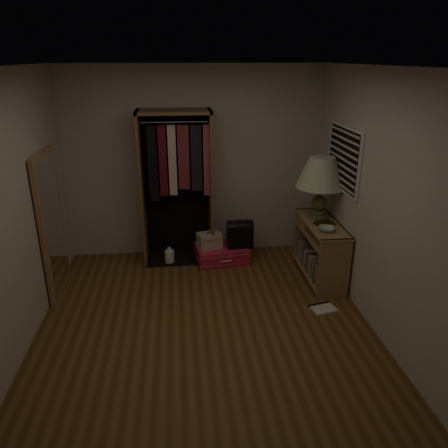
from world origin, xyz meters
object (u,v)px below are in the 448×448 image
Objects in this scene: console_bookshelf at (319,247)px; train_case at (209,240)px; floor_mirror at (52,225)px; open_wardrobe at (178,174)px; black_bag at (240,233)px; white_jug at (170,257)px; table_lamp at (321,174)px; pink_suitcase at (221,253)px.

train_case is (-1.37, 0.52, -0.07)m from console_bookshelf.
train_case is (1.87, 0.57, -0.52)m from floor_mirror.
open_wardrobe reaches higher than black_bag.
black_bag is at bearing -0.75° from white_jug.
train_case is 1.74m from table_lamp.
white_jug is (-0.16, -0.17, -1.12)m from open_wardrobe.
open_wardrobe is (-1.76, 0.72, 0.82)m from console_bookshelf.
pink_suitcase is at bearing 155.32° from console_bookshelf.
table_lamp is (1.77, -0.57, 0.11)m from open_wardrobe.
train_case is at bearing 164.85° from table_lamp.
floor_mirror is at bearing -155.51° from white_jug.
black_bag is 0.49× the size of table_lamp.
table_lamp is at bearing 88.23° from console_bookshelf.
floor_mirror reaches higher than pink_suitcase.
train_case is at bearing -178.27° from pink_suitcase.
console_bookshelf is 2.07m from open_wardrobe.
floor_mirror is 2.02m from train_case.
console_bookshelf is 1.47m from train_case.
black_bag reaches higher than pink_suitcase.
open_wardrobe is 1.71m from floor_mirror.
black_bag is at bearing 14.39° from floor_mirror.
floor_mirror is 4.48× the size of black_bag.
open_wardrobe is 1.25m from pink_suitcase.
open_wardrobe reaches higher than pink_suitcase.
console_bookshelf is 2.95× the size of black_bag.
pink_suitcase is at bearing 175.52° from black_bag.
console_bookshelf is at bearing -22.33° from open_wardrobe.
train_case is (-0.17, -0.03, 0.22)m from pink_suitcase.
open_wardrobe is 1.86m from table_lamp.
console_bookshelf is 3.05× the size of train_case.
console_bookshelf is 0.66× the size of floor_mirror.
table_lamp is (3.24, 0.20, 0.47)m from floor_mirror.
train_case is 0.60m from white_jug.
open_wardrobe is at bearing 165.60° from black_bag.
open_wardrobe is 5.40× the size of black_bag.
white_jug is at bearing 160.02° from train_case.
open_wardrobe is at bearing 162.08° from table_lamp.
floor_mirror reaches higher than white_jug.
floor_mirror is at bearing -179.16° from console_bookshelf.
console_bookshelf reaches higher than black_bag.
train_case is at bearing -179.61° from black_bag.
open_wardrobe reaches higher than white_jug.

